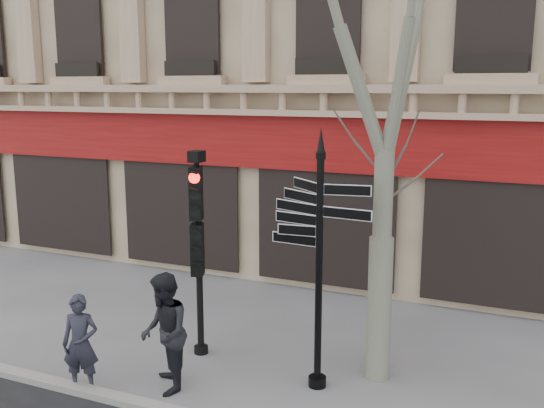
{
  "coord_description": "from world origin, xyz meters",
  "views": [
    {
      "loc": [
        4.4,
        -8.49,
        4.9
      ],
      "look_at": [
        0.48,
        0.6,
        2.98
      ],
      "focal_mm": 40.0,
      "sensor_mm": 36.0,
      "label": 1
    }
  ],
  "objects": [
    {
      "name": "fingerpost",
      "position": [
        1.4,
        0.36,
        2.88
      ],
      "size": [
        2.19,
        2.19,
        4.29
      ],
      "rotation": [
        0.0,
        0.0,
        -0.26
      ],
      "color": "black",
      "rests_on": "ground"
    },
    {
      "name": "pedestrian_b",
      "position": [
        -0.84,
        -0.74,
        0.99
      ],
      "size": [
        1.17,
        1.22,
        1.97
      ],
      "primitive_type": "imported",
      "rotation": [
        0.0,
        0.0,
        -0.95
      ],
      "color": "black",
      "rests_on": "ground"
    },
    {
      "name": "traffic_signal_main",
      "position": [
        -1.01,
        0.71,
        2.4
      ],
      "size": [
        0.5,
        0.43,
        3.79
      ],
      "rotation": [
        0.0,
        0.0,
        0.38
      ],
      "color": "black",
      "rests_on": "ground"
    },
    {
      "name": "ground",
      "position": [
        0.0,
        0.0,
        0.0
      ],
      "size": [
        80.0,
        80.0,
        0.0
      ],
      "primitive_type": "plane",
      "color": "#59595E",
      "rests_on": "ground"
    },
    {
      "name": "traffic_signal_secondary",
      "position": [
        2.08,
        1.61,
        1.75
      ],
      "size": [
        0.49,
        0.4,
        2.51
      ],
      "rotation": [
        0.0,
        0.0,
        0.26
      ],
      "color": "black",
      "rests_on": "ground"
    },
    {
      "name": "pedestrian_a",
      "position": [
        -2.07,
        -1.3,
        0.82
      ],
      "size": [
        0.69,
        0.57,
        1.63
      ],
      "primitive_type": "imported",
      "rotation": [
        0.0,
        0.0,
        0.35
      ],
      "color": "#22222D",
      "rests_on": "ground"
    }
  ]
}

